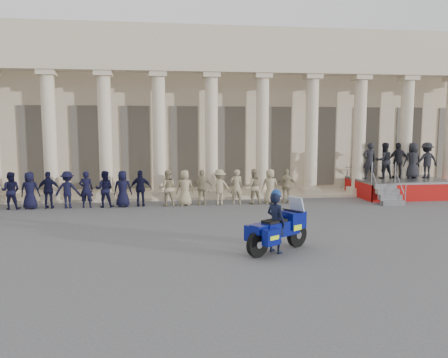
% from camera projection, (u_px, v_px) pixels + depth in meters
% --- Properties ---
extents(ground, '(90.00, 90.00, 0.00)m').
position_uv_depth(ground, '(196.00, 238.00, 14.20)').
color(ground, '#4C4C4F').
rests_on(ground, ground).
extents(building, '(40.00, 12.50, 9.00)m').
position_uv_depth(building, '(181.00, 113.00, 28.21)').
color(building, '#C4B193').
rests_on(building, ground).
extents(officer_rank, '(19.14, 0.63, 1.66)m').
position_uv_depth(officer_rank, '(87.00, 189.00, 19.60)').
color(officer_rank, black).
rests_on(officer_rank, ground).
extents(reviewing_stand, '(4.60, 4.33, 2.82)m').
position_uv_depth(reviewing_stand, '(402.00, 167.00, 22.83)').
color(reviewing_stand, gray).
rests_on(reviewing_stand, ground).
extents(motorcycle, '(2.09, 1.63, 1.54)m').
position_uv_depth(motorcycle, '(279.00, 229.00, 12.57)').
color(motorcycle, black).
rests_on(motorcycle, ground).
extents(rider, '(0.70, 0.76, 1.84)m').
position_uv_depth(rider, '(276.00, 221.00, 12.45)').
color(rider, black).
rests_on(rider, ground).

